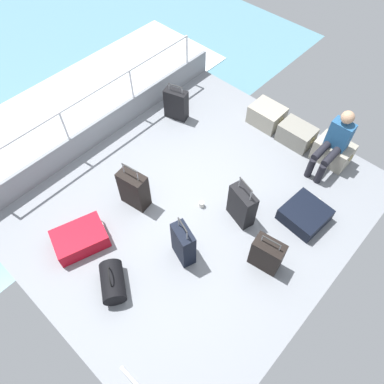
{
  "coord_description": "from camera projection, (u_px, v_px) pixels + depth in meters",
  "views": [
    {
      "loc": [
        2.1,
        -2.4,
        4.73
      ],
      "look_at": [
        -0.1,
        -0.02,
        0.25
      ],
      "focal_mm": 34.39,
      "sensor_mm": 36.0,
      "label": 1
    }
  ],
  "objects": [
    {
      "name": "railing_port",
      "position": [
        99.0,
        102.0,
        5.93
      ],
      "size": [
        0.04,
        4.2,
        1.02
      ],
      "color": "silver",
      "rests_on": "ground_plane"
    },
    {
      "name": "passenger_seated",
      "position": [
        334.0,
        142.0,
        5.7
      ],
      "size": [
        0.34,
        0.66,
        1.09
      ],
      "color": "#26598C",
      "rests_on": "ground_plane"
    },
    {
      "name": "suitcase_5",
      "position": [
        242.0,
        205.0,
        5.31
      ],
      "size": [
        0.47,
        0.31,
        0.83
      ],
      "color": "black",
      "rests_on": "ground_plane"
    },
    {
      "name": "suitcase_3",
      "position": [
        305.0,
        215.0,
        5.46
      ],
      "size": [
        0.65,
        0.66,
        0.23
      ],
      "color": "black",
      "rests_on": "ground_plane"
    },
    {
      "name": "suitcase_6",
      "position": [
        134.0,
        189.0,
        5.47
      ],
      "size": [
        0.46,
        0.29,
        0.83
      ],
      "color": "black",
      "rests_on": "ground_plane"
    },
    {
      "name": "suitcase_1",
      "position": [
        80.0,
        239.0,
        5.2
      ],
      "size": [
        0.71,
        0.84,
        0.26
      ],
      "color": "#B70C1E",
      "rests_on": "ground_plane"
    },
    {
      "name": "cargo_crate_0",
      "position": [
        267.0,
        115.0,
        6.62
      ],
      "size": [
        0.61,
        0.46,
        0.36
      ],
      "color": "#9E9989",
      "rests_on": "ground_plane"
    },
    {
      "name": "suitcase_4",
      "position": [
        183.0,
        244.0,
        4.93
      ],
      "size": [
        0.41,
        0.3,
        0.83
      ],
      "color": "black",
      "rests_on": "ground_plane"
    },
    {
      "name": "gunwale_port",
      "position": [
        105.0,
        127.0,
        6.38
      ],
      "size": [
        0.06,
        5.2,
        0.45
      ],
      "primitive_type": "cube",
      "color": "gray",
      "rests_on": "ground_plane"
    },
    {
      "name": "cargo_crate_2",
      "position": [
        333.0,
        152.0,
        6.08
      ],
      "size": [
        0.62,
        0.41,
        0.39
      ],
      "color": "#9E9989",
      "rests_on": "ground_plane"
    },
    {
      "name": "duffel_bag",
      "position": [
        113.0,
        282.0,
        4.8
      ],
      "size": [
        0.61,
        0.54,
        0.45
      ],
      "color": "black",
      "rests_on": "ground_plane"
    },
    {
      "name": "paper_cup",
      "position": [
        202.0,
        204.0,
        5.64
      ],
      "size": [
        0.08,
        0.08,
        0.1
      ],
      "primitive_type": "cylinder",
      "color": "white",
      "rests_on": "ground_plane"
    },
    {
      "name": "cargo_crate_1",
      "position": [
        296.0,
        134.0,
        6.34
      ],
      "size": [
        0.62,
        0.41,
        0.35
      ],
      "color": "gray",
      "rests_on": "ground_plane"
    },
    {
      "name": "ground_plane",
      "position": [
        198.0,
        205.0,
        5.73
      ],
      "size": [
        4.4,
        5.2,
        0.06
      ],
      "primitive_type": "cube",
      "color": "gray"
    },
    {
      "name": "sea_wake",
      "position": [
        65.0,
        113.0,
        7.41
      ],
      "size": [
        12.0,
        12.0,
        0.01
      ],
      "color": "#598C9E",
      "rests_on": "ground_plane"
    },
    {
      "name": "suitcase_0",
      "position": [
        176.0,
        104.0,
        6.63
      ],
      "size": [
        0.46,
        0.31,
        0.7
      ],
      "color": "black",
      "rests_on": "ground_plane"
    },
    {
      "name": "suitcase_2",
      "position": [
        267.0,
        254.0,
        4.91
      ],
      "size": [
        0.45,
        0.3,
        0.65
      ],
      "color": "black",
      "rests_on": "ground_plane"
    }
  ]
}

